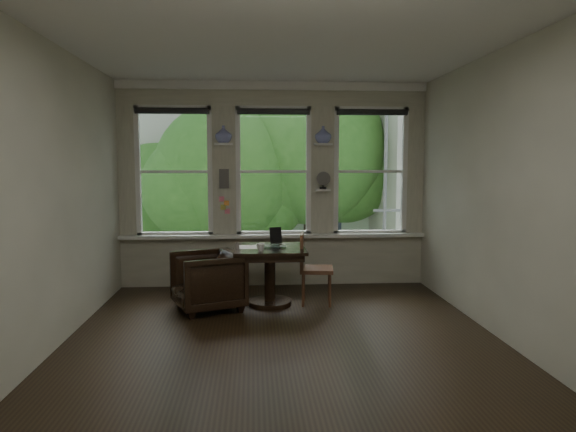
{
  "coord_description": "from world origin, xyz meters",
  "views": [
    {
      "loc": [
        -0.31,
        -5.37,
        1.82
      ],
      "look_at": [
        0.12,
        0.9,
        1.17
      ],
      "focal_mm": 32.0,
      "sensor_mm": 36.0,
      "label": 1
    }
  ],
  "objects": [
    {
      "name": "window_left",
      "position": [
        -1.45,
        2.25,
        1.7
      ],
      "size": [
        1.1,
        0.12,
        1.9
      ],
      "primitive_type": null,
      "color": "white",
      "rests_on": "ground"
    },
    {
      "name": "vase_left",
      "position": [
        -0.72,
        2.15,
        2.24
      ],
      "size": [
        0.24,
        0.24,
        0.25
      ],
      "primitive_type": "imported",
      "color": "white",
      "rests_on": "shelf_left"
    },
    {
      "name": "armchair_left",
      "position": [
        -0.88,
        0.94,
        0.37
      ],
      "size": [
        1.03,
        1.02,
        0.73
      ],
      "primitive_type": "imported",
      "rotation": [
        0.0,
        0.0,
        -1.2
      ],
      "color": "black",
      "rests_on": "ground"
    },
    {
      "name": "mug",
      "position": [
        -0.21,
        0.84,
        0.8
      ],
      "size": [
        0.12,
        0.12,
        0.1
      ],
      "primitive_type": "imported",
      "rotation": [
        0.0,
        0.0,
        -0.19
      ],
      "color": "white",
      "rests_on": "table"
    },
    {
      "name": "wall_left",
      "position": [
        -2.25,
        0.0,
        1.5
      ],
      "size": [
        0.0,
        4.5,
        4.5
      ],
      "primitive_type": "plane",
      "rotation": [
        1.57,
        0.0,
        1.57
      ],
      "color": "beige",
      "rests_on": "ground"
    },
    {
      "name": "window_center",
      "position": [
        0.0,
        2.25,
        1.7
      ],
      "size": [
        1.1,
        0.12,
        1.9
      ],
      "primitive_type": null,
      "color": "white",
      "rests_on": "ground"
    },
    {
      "name": "intercom",
      "position": [
        -0.72,
        2.18,
        1.6
      ],
      "size": [
        0.14,
        0.06,
        0.28
      ],
      "primitive_type": "cube",
      "color": "#59544F",
      "rests_on": "ground"
    },
    {
      "name": "side_chair_right",
      "position": [
        0.51,
        1.13,
        0.46
      ],
      "size": [
        0.47,
        0.47,
        0.92
      ],
      "primitive_type": null,
      "rotation": [
        0.0,
        0.0,
        1.45
      ],
      "color": "#462E19",
      "rests_on": "ground"
    },
    {
      "name": "shelf_right",
      "position": [
        0.72,
        2.15,
        2.1
      ],
      "size": [
        0.26,
        0.16,
        0.03
      ],
      "primitive_type": "cube",
      "color": "white",
      "rests_on": "ground"
    },
    {
      "name": "ceiling",
      "position": [
        0.0,
        0.0,
        3.0
      ],
      "size": [
        4.5,
        4.5,
        0.0
      ],
      "primitive_type": "plane",
      "rotation": [
        3.14,
        0.0,
        0.0
      ],
      "color": "silver",
      "rests_on": "ground"
    },
    {
      "name": "wall_front",
      "position": [
        0.0,
        -2.25,
        1.5
      ],
      "size": [
        4.5,
        0.0,
        4.5
      ],
      "primitive_type": "plane",
      "rotation": [
        -1.57,
        0.0,
        0.0
      ],
      "color": "beige",
      "rests_on": "ground"
    },
    {
      "name": "desk_fan",
      "position": [
        0.72,
        2.13,
        1.53
      ],
      "size": [
        0.2,
        0.2,
        0.24
      ],
      "primitive_type": null,
      "color": "#59544F",
      "rests_on": "ground"
    },
    {
      "name": "ground",
      "position": [
        0.0,
        0.0,
        0.0
      ],
      "size": [
        4.5,
        4.5,
        0.0
      ],
      "primitive_type": "plane",
      "color": "black",
      "rests_on": "ground"
    },
    {
      "name": "cushion_red",
      "position": [
        -0.88,
        0.94,
        0.45
      ],
      "size": [
        0.45,
        0.45,
        0.06
      ],
      "primitive_type": "cube",
      "color": "maroon",
      "rests_on": "armchair_left"
    },
    {
      "name": "laptop",
      "position": [
        -0.04,
        1.01,
        0.76
      ],
      "size": [
        0.31,
        0.2,
        0.02
      ],
      "primitive_type": "imported",
      "rotation": [
        0.0,
        0.0,
        -0.0
      ],
      "color": "black",
      "rests_on": "table"
    },
    {
      "name": "table",
      "position": [
        -0.1,
        1.11,
        0.38
      ],
      "size": [
        0.9,
        0.9,
        0.75
      ],
      "primitive_type": null,
      "color": "black",
      "rests_on": "ground"
    },
    {
      "name": "shelf_left",
      "position": [
        -0.72,
        2.15,
        2.1
      ],
      "size": [
        0.26,
        0.16,
        0.03
      ],
      "primitive_type": "cube",
      "color": "white",
      "rests_on": "ground"
    },
    {
      "name": "vase_right",
      "position": [
        0.72,
        2.15,
        2.24
      ],
      "size": [
        0.24,
        0.24,
        0.25
      ],
      "primitive_type": "imported",
      "color": "white",
      "rests_on": "shelf_right"
    },
    {
      "name": "drinking_glass",
      "position": [
        -0.03,
        0.89,
        0.79
      ],
      "size": [
        0.13,
        0.13,
        0.09
      ],
      "primitive_type": "imported",
      "rotation": [
        0.0,
        0.0,
        -0.19
      ],
      "color": "white",
      "rests_on": "table"
    },
    {
      "name": "wall_right",
      "position": [
        2.25,
        0.0,
        1.5
      ],
      "size": [
        0.0,
        4.5,
        4.5
      ],
      "primitive_type": "plane",
      "rotation": [
        1.57,
        0.0,
        -1.57
      ],
      "color": "beige",
      "rests_on": "ground"
    },
    {
      "name": "sticky_notes",
      "position": [
        -0.72,
        2.19,
        1.25
      ],
      "size": [
        0.16,
        0.01,
        0.24
      ],
      "primitive_type": null,
      "color": "pink",
      "rests_on": "ground"
    },
    {
      "name": "wall_back",
      "position": [
        0.0,
        2.25,
        1.5
      ],
      "size": [
        4.5,
        0.0,
        4.5
      ],
      "primitive_type": "plane",
      "rotation": [
        1.57,
        0.0,
        0.0
      ],
      "color": "beige",
      "rests_on": "ground"
    },
    {
      "name": "papers",
      "position": [
        -0.37,
        1.15,
        0.75
      ],
      "size": [
        0.23,
        0.31,
        0.0
      ],
      "primitive_type": "cube",
      "rotation": [
        0.0,
        0.0,
        0.03
      ],
      "color": "silver",
      "rests_on": "table"
    },
    {
      "name": "window_right",
      "position": [
        1.45,
        2.25,
        1.7
      ],
      "size": [
        1.1,
        0.12,
        1.9
      ],
      "primitive_type": null,
      "color": "white",
      "rests_on": "ground"
    },
    {
      "name": "tablet",
      "position": [
        -0.01,
        1.42,
        0.86
      ],
      "size": [
        0.17,
        0.11,
        0.22
      ],
      "primitive_type": "cube",
      "rotation": [
        -0.26,
        0.0,
        0.25
      ],
      "color": "black",
      "rests_on": "table"
    }
  ]
}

